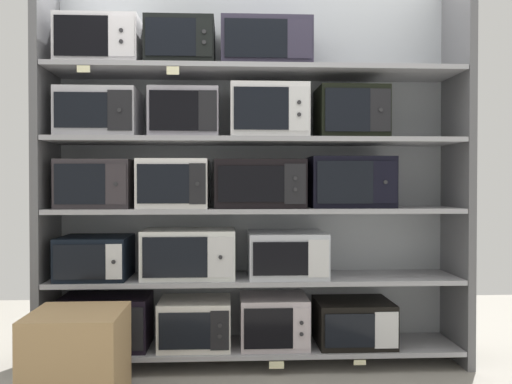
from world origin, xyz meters
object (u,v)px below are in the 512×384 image
object	(u,v)px
microwave_10	(350,182)
microwave_14	(351,114)
microwave_12	(185,114)
microwave_0	(106,322)
shipping_carton	(77,360)
microwave_3	(353,322)
microwave_7	(97,184)
microwave_11	(100,114)
microwave_17	(266,46)
microwave_5	(189,253)
microwave_9	(259,184)
microwave_4	(95,257)
microwave_15	(100,44)
microwave_6	(287,254)
microwave_8	(174,184)
microwave_13	(268,113)
microwave_1	(195,323)
microwave_16	(181,46)
microwave_2	(274,320)

from	to	relation	value
microwave_10	microwave_14	bearing A→B (deg)	0.10
microwave_12	microwave_0	bearing A→B (deg)	-179.99
microwave_0	shipping_carton	size ratio (longest dim) A/B	1.09
microwave_3	microwave_14	size ratio (longest dim) A/B	1.12
microwave_3	microwave_12	world-z (taller)	microwave_12
microwave_14	microwave_7	bearing A→B (deg)	180.00
microwave_11	microwave_0	bearing A→B (deg)	-0.76
microwave_3	microwave_17	distance (m)	1.86
microwave_5	microwave_9	bearing A→B (deg)	0.04
microwave_4	microwave_15	size ratio (longest dim) A/B	0.85
microwave_6	microwave_14	world-z (taller)	microwave_14
microwave_3	microwave_8	distance (m)	1.46
microwave_10	shipping_carton	distance (m)	1.92
microwave_3	microwave_17	size ratio (longest dim) A/B	0.85
microwave_0	microwave_14	size ratio (longest dim) A/B	1.28
microwave_7	microwave_6	bearing A→B (deg)	0.02
microwave_13	shipping_carton	distance (m)	1.82
microwave_1	microwave_6	xyz separation A→B (m)	(0.58, 0.00, 0.43)
microwave_7	microwave_16	distance (m)	1.02
microwave_3	microwave_16	size ratio (longest dim) A/B	1.14
microwave_13	microwave_17	distance (m)	0.42
microwave_16	microwave_11	bearing A→B (deg)	179.96
microwave_14	shipping_carton	bearing A→B (deg)	-157.72
microwave_10	microwave_13	size ratio (longest dim) A/B	1.09
microwave_0	microwave_3	xyz separation A→B (m)	(1.58, 0.00, -0.02)
microwave_9	microwave_11	world-z (taller)	microwave_11
microwave_2	microwave_13	distance (m)	1.33
microwave_4	microwave_7	bearing A→B (deg)	0.13
microwave_1	microwave_13	world-z (taller)	microwave_13
microwave_16	microwave_10	bearing A→B (deg)	-0.00
microwave_0	microwave_15	size ratio (longest dim) A/B	1.10
microwave_3	microwave_8	bearing A→B (deg)	-179.99
microwave_4	microwave_14	world-z (taller)	microwave_14
microwave_11	microwave_16	world-z (taller)	microwave_16
microwave_6	microwave_12	bearing A→B (deg)	-179.97
microwave_0	microwave_8	xyz separation A→B (m)	(0.43, 0.00, 0.87)
microwave_8	microwave_10	bearing A→B (deg)	-0.01
microwave_12	microwave_17	xyz separation A→B (m)	(0.51, 0.00, 0.44)
microwave_10	microwave_16	size ratio (longest dim) A/B	1.25
microwave_2	microwave_15	world-z (taller)	microwave_15
microwave_14	shipping_carton	world-z (taller)	microwave_14
microwave_2	microwave_17	size ratio (longest dim) A/B	0.76
microwave_2	microwave_16	size ratio (longest dim) A/B	1.00
microwave_2	microwave_8	bearing A→B (deg)	179.99
microwave_14	microwave_0	bearing A→B (deg)	-180.00
microwave_15	microwave_7	bearing A→B (deg)	179.99
microwave_1	microwave_9	world-z (taller)	microwave_9
microwave_4	microwave_17	size ratio (longest dim) A/B	0.76
microwave_1	microwave_9	bearing A→B (deg)	0.02
microwave_11	microwave_4	bearing A→B (deg)	-179.21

